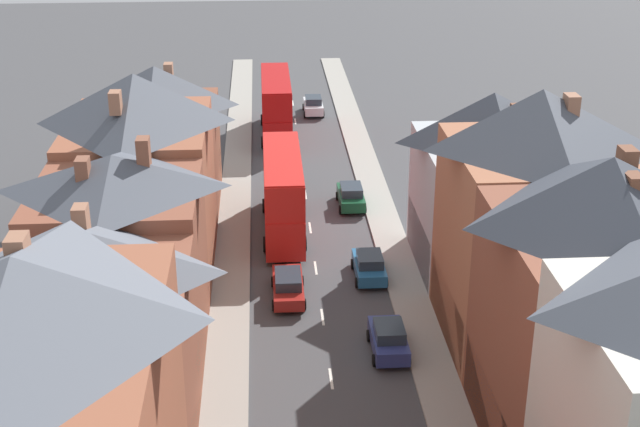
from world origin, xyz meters
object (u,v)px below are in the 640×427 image
object	(u,v)px
car_near_blue	(351,196)
car_mid_black	(389,339)
car_far_grey	(369,266)
double_decker_bus_mid_street	(283,192)
car_near_silver	(313,105)
double_decker_bus_lead	(276,105)
car_mid_white	(288,285)

from	to	relation	value
car_near_blue	car_mid_black	bearing A→B (deg)	-90.00
car_far_grey	car_near_blue	bearing A→B (deg)	90.00
double_decker_bus_mid_street	car_far_grey	bearing A→B (deg)	-55.10
car_near_silver	double_decker_bus_lead	bearing A→B (deg)	-118.81
double_decker_bus_lead	car_mid_white	xyz separation A→B (m)	(0.01, -29.40, -2.00)
car_mid_black	car_far_grey	world-z (taller)	car_mid_black
car_near_silver	car_mid_black	bearing A→B (deg)	-88.23
car_near_blue	car_near_silver	world-z (taller)	car_near_silver
double_decker_bus_lead	car_mid_black	distance (m)	35.96
car_near_blue	car_far_grey	xyz separation A→B (m)	(0.00, -11.00, -0.02)
double_decker_bus_lead	car_far_grey	world-z (taller)	double_decker_bus_lead
double_decker_bus_mid_street	car_mid_white	xyz separation A→B (m)	(0.01, -9.22, -2.00)
double_decker_bus_mid_street	car_near_silver	world-z (taller)	double_decker_bus_mid_street
car_near_silver	car_far_grey	bearing A→B (deg)	-87.80
double_decker_bus_mid_street	car_mid_white	bearing A→B (deg)	-89.94
car_near_blue	car_mid_white	xyz separation A→B (m)	(-4.90, -13.18, -0.02)
car_near_blue	car_near_silver	bearing A→B (deg)	93.27
car_near_silver	double_decker_bus_mid_street	bearing A→B (deg)	-97.69
car_near_silver	car_mid_black	size ratio (longest dim) A/B	1.04
car_mid_black	car_near_blue	bearing A→B (deg)	90.00
car_mid_black	car_mid_white	distance (m)	7.88
car_near_silver	car_mid_white	distance (m)	36.14
car_mid_black	car_far_grey	size ratio (longest dim) A/B	0.97
car_near_blue	car_mid_black	xyz separation A→B (m)	(0.00, -19.34, 0.01)
car_mid_black	car_far_grey	bearing A→B (deg)	90.00
double_decker_bus_lead	car_far_grey	xyz separation A→B (m)	(4.91, -27.22, -2.00)
car_near_blue	car_mid_white	bearing A→B (deg)	-110.40
double_decker_bus_mid_street	car_mid_black	distance (m)	16.27
car_mid_white	car_far_grey	xyz separation A→B (m)	(4.90, 2.18, -0.00)
car_mid_black	car_near_silver	bearing A→B (deg)	91.77
double_decker_bus_lead	car_near_silver	size ratio (longest dim) A/B	2.70
car_mid_white	car_mid_black	bearing A→B (deg)	-51.53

